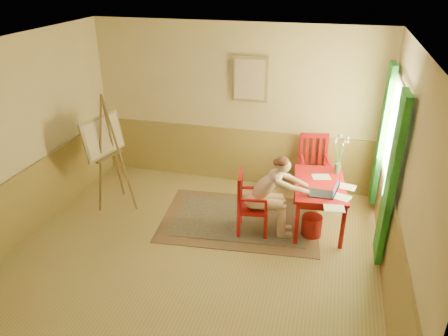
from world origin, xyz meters
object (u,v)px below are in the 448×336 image
(easel, at_px, (105,141))
(chair_back, at_px, (313,167))
(figure, at_px, (270,192))
(chair_left, at_px, (250,204))
(laptop, at_px, (326,192))
(table, at_px, (319,189))

(easel, bearing_deg, chair_back, 18.61)
(chair_back, distance_m, figure, 1.42)
(chair_back, xyz_separation_m, easel, (-3.19, -1.08, 0.57))
(figure, xyz_separation_m, easel, (-2.67, 0.23, 0.42))
(chair_left, bearing_deg, laptop, 4.66)
(figure, height_order, laptop, figure)
(chair_left, height_order, easel, easel)
(table, xyz_separation_m, chair_back, (-0.14, 0.90, -0.09))
(table, bearing_deg, chair_left, -155.89)
(table, height_order, chair_left, chair_left)
(table, height_order, laptop, laptop)
(table, height_order, figure, figure)
(table, bearing_deg, laptop, -74.70)
(chair_left, height_order, chair_back, chair_back)
(laptop, bearing_deg, table, 105.30)
(chair_back, bearing_deg, easel, -161.39)
(figure, relative_size, easel, 0.66)
(chair_back, relative_size, figure, 0.86)
(chair_left, relative_size, chair_back, 0.88)
(table, bearing_deg, easel, -177.02)
(easel, bearing_deg, figure, -4.90)
(figure, xyz_separation_m, laptop, (0.76, 0.06, 0.08))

